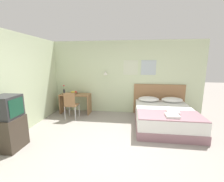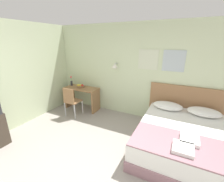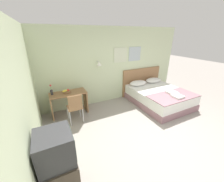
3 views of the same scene
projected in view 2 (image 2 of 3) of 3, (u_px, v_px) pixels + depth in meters
ground_plane at (80, 182)px, 2.42m from camera, size 24.00×24.00×0.00m
wall_back at (135, 72)px, 4.24m from camera, size 5.84×0.31×2.65m
bed at (181, 139)px, 3.04m from camera, size 1.68×2.06×0.54m
headboard at (185, 107)px, 3.85m from camera, size 1.80×0.06×1.11m
pillow_left at (168, 106)px, 3.74m from camera, size 0.70×0.43×0.17m
pillow_right at (204, 112)px, 3.41m from camera, size 0.70×0.43×0.17m
throw_blanket at (182, 145)px, 2.45m from camera, size 1.63×0.82×0.02m
folded_towel_near_foot at (190, 140)px, 2.51m from camera, size 0.30×0.32×0.06m
folded_towel_mid_bed at (183, 148)px, 2.30m from camera, size 0.31×0.32×0.06m
desk at (82, 94)px, 4.91m from camera, size 1.10×0.50×0.73m
desk_chair at (71, 100)px, 4.37m from camera, size 0.40×0.40×0.90m
fruit_bowl at (81, 86)px, 4.85m from camera, size 0.26×0.24×0.11m
flower_vase at (71, 82)px, 5.03m from camera, size 0.07×0.07×0.32m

